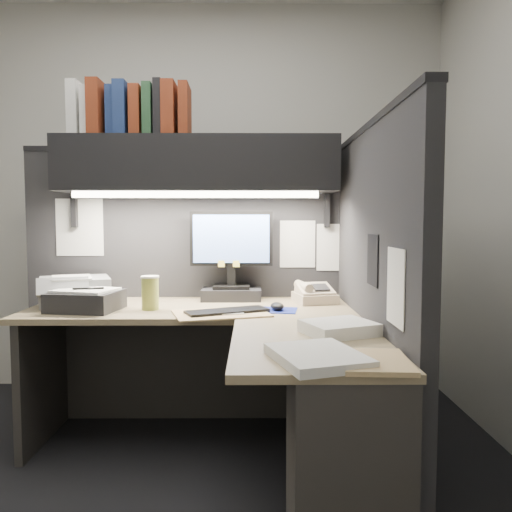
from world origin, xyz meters
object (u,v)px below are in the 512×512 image
(printer, at_px, (75,291))
(keyboard, at_px, (227,312))
(telephone, at_px, (315,295))
(coffee_cup, at_px, (150,294))
(overhead_shelf, at_px, (198,165))
(monitor, at_px, (231,265))
(desk, at_px, (251,396))
(notebook_stack, at_px, (86,301))

(printer, bearing_deg, keyboard, -40.92)
(telephone, bearing_deg, coffee_cup, -178.26)
(overhead_shelf, xyz_separation_m, monitor, (0.18, 0.04, -0.57))
(monitor, distance_m, telephone, 0.51)
(coffee_cup, height_order, printer, coffee_cup)
(keyboard, distance_m, printer, 0.91)
(monitor, bearing_deg, coffee_cup, -142.13)
(coffee_cup, distance_m, printer, 0.49)
(desk, distance_m, keyboard, 0.48)
(telephone, xyz_separation_m, notebook_stack, (-1.20, -0.24, 0.01))
(monitor, xyz_separation_m, coffee_cup, (-0.41, -0.32, -0.12))
(desk, distance_m, coffee_cup, 0.80)
(overhead_shelf, bearing_deg, monitor, 12.48)
(overhead_shelf, bearing_deg, desk, -68.21)
(printer, bearing_deg, overhead_shelf, -13.97)
(notebook_stack, bearing_deg, monitor, 24.75)
(desk, distance_m, printer, 1.24)
(overhead_shelf, distance_m, printer, 0.98)
(keyboard, relative_size, notebook_stack, 1.24)
(coffee_cup, bearing_deg, desk, -42.27)
(desk, distance_m, telephone, 0.85)
(monitor, height_order, notebook_stack, monitor)
(overhead_shelf, height_order, notebook_stack, overhead_shelf)
(monitor, bearing_deg, desk, -81.61)
(overhead_shelf, distance_m, monitor, 0.60)
(telephone, bearing_deg, desk, -129.19)
(notebook_stack, bearing_deg, coffee_cup, 3.69)
(overhead_shelf, height_order, coffee_cup, overhead_shelf)
(monitor, height_order, coffee_cup, monitor)
(coffee_cup, bearing_deg, telephone, 13.91)
(desk, xyz_separation_m, keyboard, (-0.12, 0.36, 0.30))
(overhead_shelf, height_order, monitor, overhead_shelf)
(coffee_cup, bearing_deg, monitor, 37.89)
(overhead_shelf, relative_size, monitor, 3.03)
(overhead_shelf, relative_size, notebook_stack, 4.72)
(desk, xyz_separation_m, telephone, (0.35, 0.69, 0.33))
(desk, relative_size, keyboard, 4.17)
(keyboard, height_order, notebook_stack, notebook_stack)
(desk, bearing_deg, keyboard, 108.61)
(overhead_shelf, xyz_separation_m, coffee_cup, (-0.22, -0.28, -0.69))
(monitor, relative_size, printer, 1.41)
(coffee_cup, xyz_separation_m, notebook_stack, (-0.33, -0.02, -0.03))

